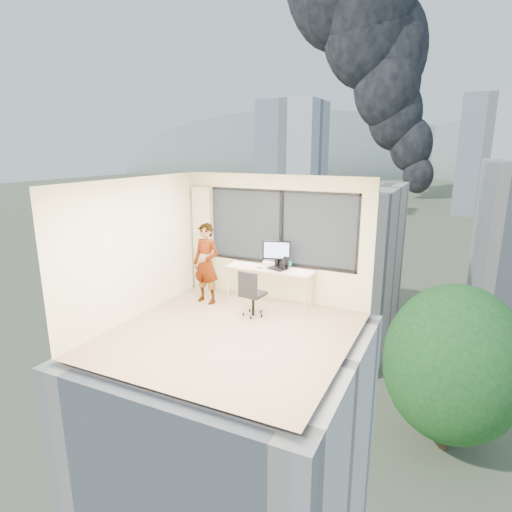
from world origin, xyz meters
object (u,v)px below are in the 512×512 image
Objects in this scene: desk at (270,285)px; handbag at (286,263)px; monitor at (277,254)px; laptop at (278,263)px; chair at (253,292)px; game_console at (271,263)px; person at (206,264)px.

desk is 7.64× the size of handbag.
monitor is 1.49× the size of laptop.
chair is 2.44× the size of laptop.
game_console is at bearing 150.60° from handbag.
desk is at bearing -169.44° from handbag.
laptop is at bearing 82.92° from chair.
game_console is 0.38m from handbag.
monitor is at bearing -55.70° from game_console.
laptop reaches higher than chair.
handbag is (1.48, 0.68, 0.01)m from person.
desk is 0.57m from handbag.
person reaches higher than desk.
person reaches higher than monitor.
person is (-1.18, 0.25, 0.37)m from chair.
person is 7.03× the size of handbag.
monitor reaches higher than laptop.
person reaches higher than game_console.
handbag is (0.29, 0.15, 0.47)m from desk.
monitor is at bearing 30.72° from person.
laptop reaches higher than handbag.
handbag is (0.12, 0.17, -0.03)m from laptop.
monitor is (0.11, 0.08, 0.66)m from desk.
desk is 1.38m from person.
person is 1.63m from handbag.
monitor is at bearing 36.48° from desk.
laptop is 1.61× the size of handbag.
desk is 0.52m from laptop.
handbag is at bearing 78.56° from chair.
person is 1.44m from monitor.
person is 1.45m from laptop.
chair reaches higher than game_console.
game_console is (-0.08, 0.23, 0.41)m from desk.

